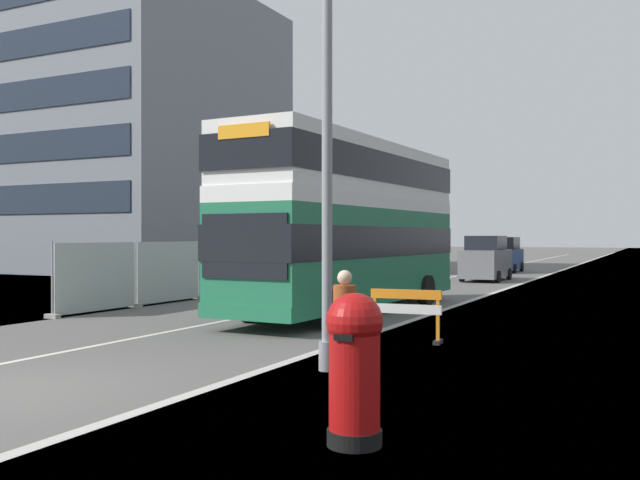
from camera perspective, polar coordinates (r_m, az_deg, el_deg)
ground at (r=11.13m, az=-21.82°, el=-11.84°), size 140.00×280.00×0.10m
double_decker_bus at (r=20.85m, az=2.52°, el=1.42°), size 3.13×11.37×5.06m
lamppost_foreground at (r=11.94m, az=0.58°, el=9.00°), size 0.29×0.70×8.66m
red_pillar_postbox at (r=7.71m, az=2.85°, el=-9.96°), size 0.63×0.63×1.67m
roadworks_barrier at (r=15.15m, az=7.06°, el=-5.68°), size 1.57×0.59×1.14m
construction_site_fence at (r=27.18m, az=-7.78°, el=-2.34°), size 0.44×17.20×2.15m
car_oncoming_near at (r=36.65m, az=13.47°, el=-1.57°), size 1.99×4.37×2.31m
car_receding_mid at (r=45.62m, az=14.80°, el=-1.26°), size 2.06×3.90×2.23m
bare_tree_far_verge_near at (r=44.00m, az=-1.29°, el=0.13°), size 2.91×3.17×5.10m
pedestrian_at_kerb at (r=10.24m, az=2.05°, el=-7.46°), size 0.34×0.34×1.80m
backdrop_office_block at (r=52.94m, az=-18.41°, el=7.81°), size 24.06×16.90×18.40m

